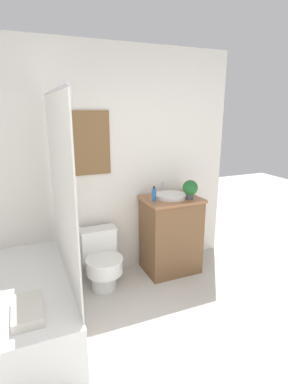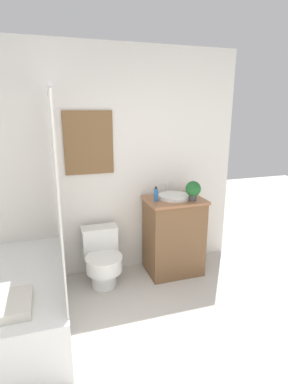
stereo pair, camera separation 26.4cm
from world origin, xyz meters
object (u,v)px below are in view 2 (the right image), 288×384
object	(u,v)px
toilet	(102,258)
potted_plant	(193,190)
sink	(174,196)
soap_bottle	(156,195)

from	to	relation	value
toilet	potted_plant	size ratio (longest dim) A/B	2.84
toilet	sink	distance (m)	1.03
potted_plant	sink	bearing A→B (deg)	139.73
sink	potted_plant	distance (m)	0.24
sink	potted_plant	world-z (taller)	potted_plant
toilet	sink	xyz separation A→B (m)	(0.83, 0.04, 0.60)
soap_bottle	sink	bearing A→B (deg)	11.07
sink	potted_plant	size ratio (longest dim) A/B	1.80
sink	soap_bottle	distance (m)	0.24
toilet	sink	size ratio (longest dim) A/B	1.58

